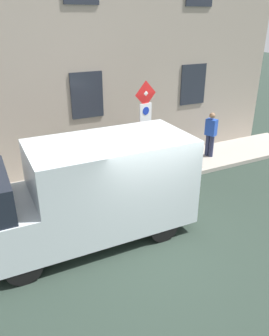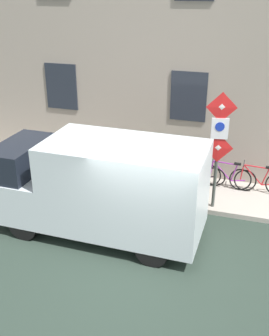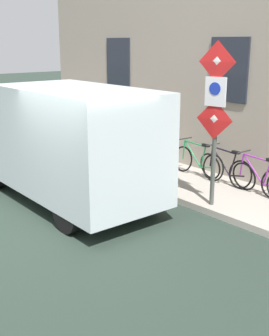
{
  "view_description": "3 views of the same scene",
  "coord_description": "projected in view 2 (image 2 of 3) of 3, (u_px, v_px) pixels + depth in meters",
  "views": [
    {
      "loc": [
        -5.85,
        3.5,
        5.07
      ],
      "look_at": [
        1.98,
        -0.44,
        1.08
      ],
      "focal_mm": 35.45,
      "sensor_mm": 36.0,
      "label": 1
    },
    {
      "loc": [
        -7.4,
        -2.11,
        5.89
      ],
      "look_at": [
        1.81,
        0.83,
        1.46
      ],
      "focal_mm": 43.57,
      "sensor_mm": 36.0,
      "label": 2
    },
    {
      "loc": [
        -3.95,
        -6.74,
        3.39
      ],
      "look_at": [
        1.57,
        -0.13,
        0.92
      ],
      "focal_mm": 47.29,
      "sensor_mm": 36.0,
      "label": 3
    }
  ],
  "objects": [
    {
      "name": "sidewalk_slab",
      "position": [
        178.0,
        190.0,
        12.5
      ],
      "size": [
        2.07,
        17.44,
        0.14
      ],
      "primitive_type": "cube",
      "color": "#A69D92",
      "rests_on": "ground_plane"
    },
    {
      "name": "bicycle_red",
      "position": [
        258.0,
        181.0,
        12.1
      ],
      "size": [
        0.46,
        1.71,
        0.89
      ],
      "rotation": [
        0.0,
        0.0,
        1.58
      ],
      "color": "black",
      "rests_on": "sidewalk_slab"
    },
    {
      "name": "litter_bin",
      "position": [
        148.0,
        181.0,
        11.9
      ],
      "size": [
        0.44,
        0.44,
        0.9
      ],
      "primitive_type": "cylinder",
      "color": "#2D5133",
      "rests_on": "sidewalk_slab"
    },
    {
      "name": "ground_plane",
      "position": [
        145.0,
        261.0,
        9.45
      ],
      "size": [
        80.0,
        80.0,
        0.0
      ],
      "primitive_type": "plane",
      "color": "#26332B"
    },
    {
      "name": "delivery_van",
      "position": [
        102.0,
        186.0,
        9.98
      ],
      "size": [
        2.07,
        5.36,
        2.5
      ],
      "rotation": [
        0.0,
        0.0,
        1.56
      ],
      "color": "silver",
      "rests_on": "ground_plane"
    },
    {
      "name": "bicycle_green",
      "position": [
        169.0,
        169.0,
        12.85
      ],
      "size": [
        0.46,
        1.71,
        0.89
      ],
      "rotation": [
        0.0,
        0.0,
        1.53
      ],
      "color": "black",
      "rests_on": "sidewalk_slab"
    },
    {
      "name": "bicycle_black",
      "position": [
        198.0,
        173.0,
        12.6
      ],
      "size": [
        0.46,
        1.72,
        0.89
      ],
      "rotation": [
        0.0,
        0.0,
        1.51
      ],
      "color": "black",
      "rests_on": "sidewalk_slab"
    },
    {
      "name": "sign_post_stacked",
      "position": [
        219.0,
        139.0,
        10.58
      ],
      "size": [
        0.19,
        0.55,
        3.15
      ],
      "color": "#474C47",
      "rests_on": "sidewalk_slab"
    },
    {
      "name": "building_facade",
      "position": [
        194.0,
        42.0,
        11.95
      ],
      "size": [
        0.75,
        15.44,
        8.56
      ],
      "color": "gray",
      "rests_on": "ground_plane"
    },
    {
      "name": "bicycle_purple",
      "position": [
        227.0,
        177.0,
        12.35
      ],
      "size": [
        0.46,
        1.71,
        0.89
      ],
      "rotation": [
        0.0,
        0.0,
        1.53
      ],
      "color": "black",
      "rests_on": "sidewalk_slab"
    }
  ]
}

